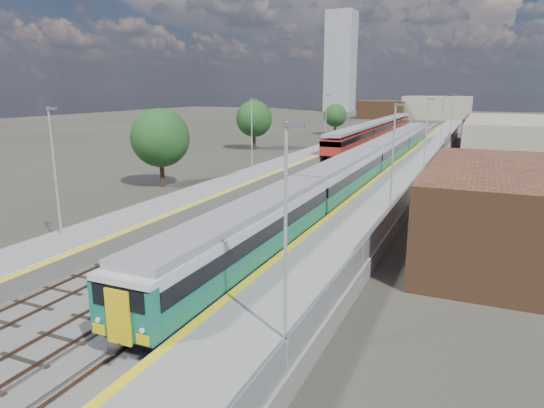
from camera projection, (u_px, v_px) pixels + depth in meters
The scene contains 11 objects.
ground at pixel (377, 164), 62.53m from camera, with size 320.00×320.00×0.00m, color #47443A.
ballast_bed at pixel (364, 160), 65.62m from camera, with size 10.50×155.00×0.06m, color #565451.
tracks at pixel (372, 158), 66.86m from camera, with size 8.96×160.00×0.17m.
platform_right at pixel (422, 159), 62.56m from camera, with size 4.70×155.00×8.52m.
platform_left at pixel (317, 154), 68.14m from camera, with size 4.30×155.00×8.52m.
buildings at pixel (380, 84), 146.02m from camera, with size 72.00×185.50×40.00m.
green_train at pixel (369, 161), 50.54m from camera, with size 2.74×76.44×3.02m.
red_train at pixel (377, 130), 87.50m from camera, with size 2.88×58.33×3.63m.
tree_a at pixel (160, 138), 46.82m from camera, with size 5.66×5.66×7.67m.
tree_b at pixel (254, 119), 75.77m from camera, with size 5.68×5.68×7.69m.
tree_c at pixel (335, 116), 99.96m from camera, with size 4.68×4.68×6.34m.
Camera 1 is at (12.35, -12.28, 9.54)m, focal length 32.00 mm.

